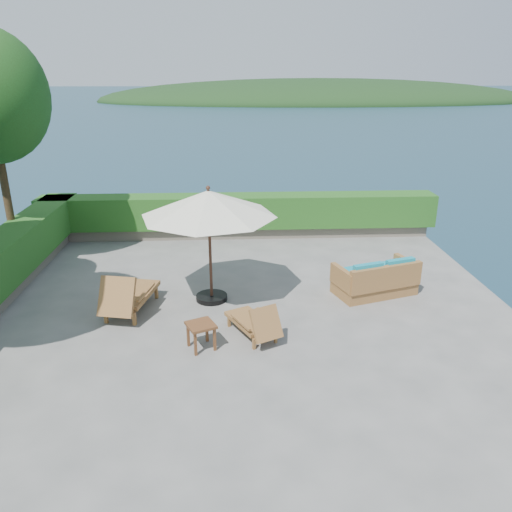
{
  "coord_description": "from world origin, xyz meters",
  "views": [
    {
      "loc": [
        -0.22,
        -9.65,
        4.98
      ],
      "look_at": [
        0.3,
        0.8,
        1.1
      ],
      "focal_mm": 35.0,
      "sensor_mm": 36.0,
      "label": 1
    }
  ],
  "objects_px": {
    "side_table": "(201,328)",
    "wicker_loveseat": "(376,280)",
    "patio_umbrella": "(209,205)",
    "lounge_right": "(255,322)",
    "lounge_left": "(128,295)"
  },
  "relations": [
    {
      "from": "patio_umbrella",
      "to": "lounge_right",
      "type": "bearing_deg",
      "value": -62.94
    },
    {
      "from": "lounge_right",
      "to": "wicker_loveseat",
      "type": "distance_m",
      "value": 3.52
    },
    {
      "from": "lounge_right",
      "to": "wicker_loveseat",
      "type": "height_order",
      "value": "wicker_loveseat"
    },
    {
      "from": "lounge_left",
      "to": "wicker_loveseat",
      "type": "height_order",
      "value": "lounge_left"
    },
    {
      "from": "side_table",
      "to": "wicker_loveseat",
      "type": "height_order",
      "value": "wicker_loveseat"
    },
    {
      "from": "side_table",
      "to": "lounge_right",
      "type": "bearing_deg",
      "value": 19.79
    },
    {
      "from": "patio_umbrella",
      "to": "side_table",
      "type": "relative_size",
      "value": 5.16
    },
    {
      "from": "patio_umbrella",
      "to": "wicker_loveseat",
      "type": "xyz_separation_m",
      "value": [
        3.87,
        0.11,
        -1.91
      ]
    },
    {
      "from": "side_table",
      "to": "wicker_loveseat",
      "type": "distance_m",
      "value": 4.6
    },
    {
      "from": "patio_umbrella",
      "to": "side_table",
      "type": "bearing_deg",
      "value": -93.18
    },
    {
      "from": "lounge_right",
      "to": "side_table",
      "type": "xyz_separation_m",
      "value": [
        -1.04,
        -0.37,
        0.09
      ]
    },
    {
      "from": "patio_umbrella",
      "to": "wicker_loveseat",
      "type": "relative_size",
      "value": 1.61
    },
    {
      "from": "patio_umbrella",
      "to": "lounge_right",
      "type": "height_order",
      "value": "patio_umbrella"
    },
    {
      "from": "lounge_right",
      "to": "side_table",
      "type": "height_order",
      "value": "lounge_right"
    },
    {
      "from": "patio_umbrella",
      "to": "lounge_right",
      "type": "distance_m",
      "value": 2.79
    }
  ]
}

